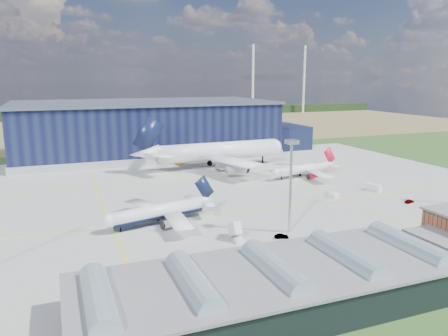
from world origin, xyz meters
TOP-DOWN VIEW (x-y plane):
  - ground at (0.00, 0.00)m, footprint 600.00×600.00m
  - apron at (0.00, 10.00)m, footprint 220.00×160.00m
  - farmland at (0.00, 220.00)m, footprint 600.00×220.00m
  - treeline at (0.00, 300.00)m, footprint 600.00×8.00m
  - hangar at (2.81, 94.80)m, footprint 145.00×62.00m
  - glass_concourse at (-6.45, -60.00)m, footprint 78.00×23.00m
  - light_mast_center at (10.00, -30.00)m, footprint 2.60×2.60m
  - airliner_navy at (-18.51, -12.00)m, footprint 39.77×39.26m
  - airliner_red at (44.83, 21.05)m, footprint 35.87×35.31m
  - airliner_widebody at (21.76, 50.09)m, footprint 69.62×68.21m
  - gse_tug_b at (21.10, -46.00)m, footprint 2.76×3.56m
  - gse_cart_a at (39.49, -6.42)m, footprint 2.96×3.70m
  - gse_van_b at (56.65, -5.06)m, footprint 4.13×5.65m
  - gse_tug_c at (7.94, 62.00)m, footprint 2.91×3.73m
  - gse_van_c at (17.02, -46.00)m, footprint 5.79×3.29m
  - airstair at (-4.09, -29.19)m, footprint 2.12×4.79m
  - car_a at (56.86, -20.92)m, footprint 3.84×2.37m
  - car_b at (6.28, -32.97)m, footprint 3.52×2.07m

SIDE VIEW (x-z plane):
  - ground at x=0.00m, z-range 0.00..0.00m
  - farmland at x=0.00m, z-range -0.01..0.01m
  - apron at x=0.00m, z-range -0.01..0.07m
  - car_b at x=6.28m, z-range 0.00..1.10m
  - car_a at x=56.86m, z-range 0.00..1.22m
  - gse_tug_b at x=21.10m, z-range 0.00..1.37m
  - gse_cart_a at x=39.49m, z-range 0.00..1.40m
  - gse_tug_c at x=7.94m, z-range 0.00..1.43m
  - gse_van_b at x=56.65m, z-range 0.00..2.36m
  - gse_van_c at x=17.02m, z-range 0.00..2.64m
  - airstair at x=-4.09m, z-range 0.00..3.01m
  - glass_concourse at x=-6.45m, z-range -0.61..7.99m
  - treeline at x=0.00m, z-range 0.00..8.00m
  - airliner_red at x=44.83m, z-range 0.00..10.22m
  - airliner_navy at x=-18.51m, z-range 0.00..10.72m
  - airliner_widebody at x=21.76m, z-range 0.00..22.00m
  - hangar at x=2.81m, z-range -1.43..24.67m
  - light_mast_center at x=10.00m, z-range 3.93..26.93m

